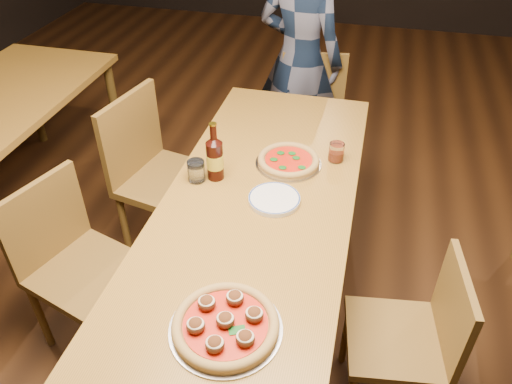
% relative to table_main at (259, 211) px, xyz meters
% --- Properties ---
extents(ground, '(9.00, 9.00, 0.00)m').
position_rel_table_main_xyz_m(ground, '(0.00, 0.00, -0.68)').
color(ground, black).
extents(table_main, '(0.80, 2.00, 0.75)m').
position_rel_table_main_xyz_m(table_main, '(0.00, 0.00, 0.00)').
color(table_main, brown).
rests_on(table_main, ground).
extents(chair_main_nw, '(0.52, 0.52, 0.89)m').
position_rel_table_main_xyz_m(chair_main_nw, '(-0.72, -0.31, -0.24)').
color(chair_main_nw, brown).
rests_on(chair_main_nw, ground).
extents(chair_main_sw, '(0.54, 0.54, 0.98)m').
position_rel_table_main_xyz_m(chair_main_sw, '(-0.57, 0.35, -0.19)').
color(chair_main_sw, brown).
rests_on(chair_main_sw, ground).
extents(chair_main_e, '(0.43, 0.43, 0.82)m').
position_rel_table_main_xyz_m(chair_main_e, '(0.64, -0.32, -0.27)').
color(chair_main_e, brown).
rests_on(chair_main_e, ground).
extents(chair_end, '(0.47, 0.47, 0.89)m').
position_rel_table_main_xyz_m(chair_end, '(0.06, 1.20, -0.23)').
color(chair_end, brown).
rests_on(chair_end, ground).
extents(pizza_meatball, '(0.36, 0.36, 0.07)m').
position_rel_table_main_xyz_m(pizza_meatball, '(0.06, -0.68, 0.10)').
color(pizza_meatball, '#B7B7BF').
rests_on(pizza_meatball, table_main).
extents(pizza_margherita, '(0.31, 0.31, 0.04)m').
position_rel_table_main_xyz_m(pizza_margherita, '(0.07, 0.28, 0.09)').
color(pizza_margherita, '#B7B7BF').
rests_on(pizza_margherita, table_main).
extents(plate_stack, '(0.22, 0.22, 0.02)m').
position_rel_table_main_xyz_m(plate_stack, '(0.07, -0.01, 0.08)').
color(plate_stack, white).
rests_on(plate_stack, table_main).
extents(beer_bottle, '(0.08, 0.08, 0.27)m').
position_rel_table_main_xyz_m(beer_bottle, '(-0.22, 0.10, 0.17)').
color(beer_bottle, black).
rests_on(beer_bottle, table_main).
extents(water_glass, '(0.08, 0.08, 0.10)m').
position_rel_table_main_xyz_m(water_glass, '(-0.30, 0.06, 0.12)').
color(water_glass, white).
rests_on(water_glass, table_main).
extents(amber_glass, '(0.07, 0.07, 0.09)m').
position_rel_table_main_xyz_m(amber_glass, '(0.28, 0.37, 0.12)').
color(amber_glass, '#9D3211').
rests_on(amber_glass, table_main).
extents(diner, '(0.66, 0.52, 1.58)m').
position_rel_table_main_xyz_m(diner, '(-0.07, 1.40, 0.11)').
color(diner, black).
rests_on(diner, ground).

